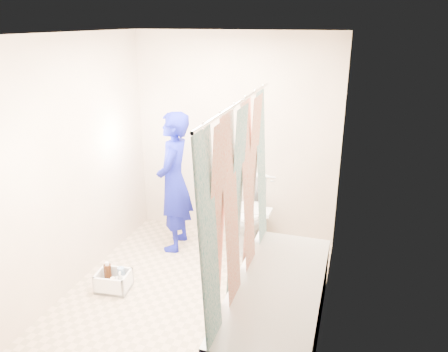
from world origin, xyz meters
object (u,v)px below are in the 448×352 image
(cleaning_caddy, at_px, (114,282))
(toilet, at_px, (252,211))
(bathtub, at_px, (276,308))
(plumber, at_px, (174,182))

(cleaning_caddy, bearing_deg, toilet, 45.06)
(bathtub, relative_size, cleaning_caddy, 5.15)
(bathtub, xyz_separation_m, toilet, (-0.58, 1.51, 0.14))
(plumber, bearing_deg, bathtub, 43.29)
(plumber, distance_m, cleaning_caddy, 1.24)
(bathtub, bearing_deg, plumber, 139.83)
(toilet, distance_m, cleaning_caddy, 1.72)
(toilet, height_order, cleaning_caddy, toilet)
(bathtub, relative_size, plumber, 1.10)
(bathtub, relative_size, toilet, 2.14)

